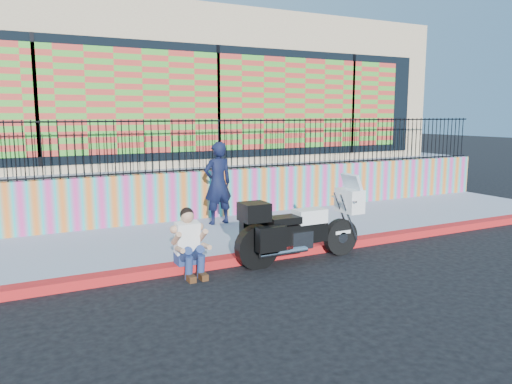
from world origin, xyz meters
TOP-DOWN VIEW (x-y plane):
  - ground at (0.00, 0.00)m, footprint 90.00×90.00m
  - red_curb at (0.00, 0.00)m, footprint 16.00×0.30m
  - sidewalk at (0.00, 1.65)m, footprint 16.00×3.00m
  - mural_wall at (0.00, 3.25)m, footprint 16.00×0.20m
  - metal_fence at (0.00, 3.25)m, footprint 15.80×0.04m
  - elevated_platform at (0.00, 8.35)m, footprint 16.00×10.00m
  - storefront_building at (0.00, 8.13)m, footprint 14.00×8.06m
  - police_motorcycle at (-0.42, -0.37)m, footprint 2.40×0.79m
  - police_officer at (-0.74, 2.47)m, footprint 0.70×0.50m
  - seated_man at (-2.37, -0.25)m, footprint 0.54×0.71m

SIDE VIEW (x-z plane):
  - ground at x=0.00m, z-range 0.00..0.00m
  - red_curb at x=0.00m, z-range 0.00..0.15m
  - sidewalk at x=0.00m, z-range 0.00..0.15m
  - seated_man at x=-2.37m, z-range -0.08..0.98m
  - elevated_platform at x=0.00m, z-range 0.00..1.25m
  - police_motorcycle at x=-0.42m, z-range -0.12..1.37m
  - mural_wall at x=0.00m, z-range 0.15..1.25m
  - police_officer at x=-0.74m, z-range 0.15..1.97m
  - metal_fence at x=0.00m, z-range 1.25..2.45m
  - storefront_building at x=0.00m, z-range 1.25..5.25m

